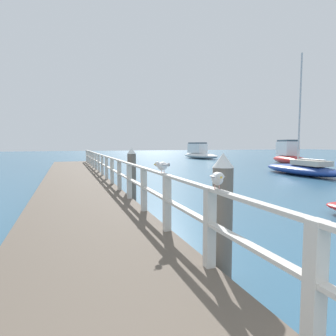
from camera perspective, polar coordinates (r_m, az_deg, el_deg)
The scene contains 9 objects.
pier_deck at distance 12.62m, azimuth -17.65°, elevation -3.12°, with size 2.66×26.75×0.37m, color brown.
pier_railing at distance 12.63m, azimuth -12.07°, elevation 0.64°, with size 0.12×25.27×0.99m.
dock_piling_near at distance 4.08m, azimuth 10.69°, elevation -9.31°, with size 0.29×0.29×1.76m.
dock_piling_far at distance 9.46m, azimuth -7.18°, elevation -1.23°, with size 0.29×0.29×1.76m.
seagull_foreground at distance 3.33m, azimuth 9.74°, elevation -1.94°, with size 0.24×0.46×0.21m.
seagull_background at distance 5.14m, azimuth -1.13°, elevation 0.49°, with size 0.39×0.34×0.21m.
boat_0 at distance 28.96m, azimuth 22.81°, elevation 2.21°, with size 3.85×6.70×2.25m.
boat_1 at distance 36.94m, azimuth 6.22°, elevation 2.93°, with size 3.05×7.04×2.04m.
boat_2 at distance 19.14m, azimuth 24.98°, elevation -0.12°, with size 2.37×6.36×7.28m.
Camera 1 is at (-0.37, 0.88, 1.88)m, focal length 30.82 mm.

